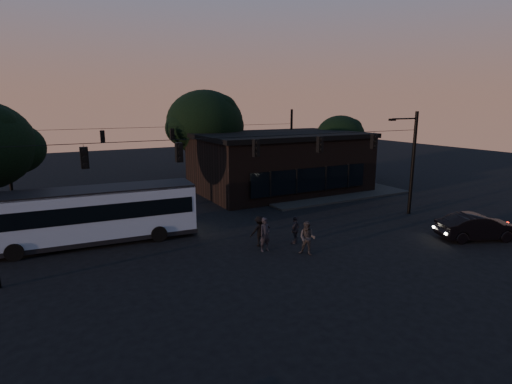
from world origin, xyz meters
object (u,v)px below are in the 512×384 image
building (279,162)px  pedestrian_a (265,234)px  bus (94,213)px  car (478,227)px  pedestrian_b (307,238)px  pedestrian_c (295,230)px  pedestrian_d (260,231)px

building → pedestrian_a: building is taller
bus → pedestrian_a: 10.04m
car → pedestrian_b: (-10.47, 2.84, 0.15)m
bus → pedestrian_b: (9.77, -7.48, -0.89)m
building → pedestrian_a: (-9.31, -13.61, -1.76)m
pedestrian_c → pedestrian_d: bearing=-51.6°
bus → pedestrian_a: (8.07, -5.91, -0.87)m
pedestrian_b → pedestrian_d: pedestrian_b is taller
car → pedestrian_b: pedestrian_b is taller
pedestrian_c → pedestrian_a: bearing=-28.1°
pedestrian_c → building: bearing=-152.9°
pedestrian_c → pedestrian_d: pedestrian_d is taller
building → pedestrian_c: building is taller
bus → building: bearing=28.4°
pedestrian_a → pedestrian_b: pedestrian_a is taller
building → pedestrian_c: bearing=-118.2°
bus → pedestrian_a: bus is taller
bus → pedestrian_c: 11.73m
pedestrian_c → pedestrian_b: bearing=41.2°
bus → pedestrian_b: bearing=-32.9°
building → bus: (-17.38, -7.70, -0.88)m
pedestrian_b → pedestrian_d: 2.90m
pedestrian_b → pedestrian_c: (0.46, 1.83, -0.10)m
bus → pedestrian_c: bus is taller
building → pedestrian_d: building is taller
building → pedestrian_a: size_ratio=8.09×
bus → pedestrian_d: bus is taller
bus → pedestrian_c: size_ratio=7.11×
pedestrian_a → building: bearing=48.0°
building → pedestrian_d: 15.80m
building → pedestrian_b: (-7.60, -15.18, -1.78)m
bus → pedestrian_c: bearing=-24.4°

